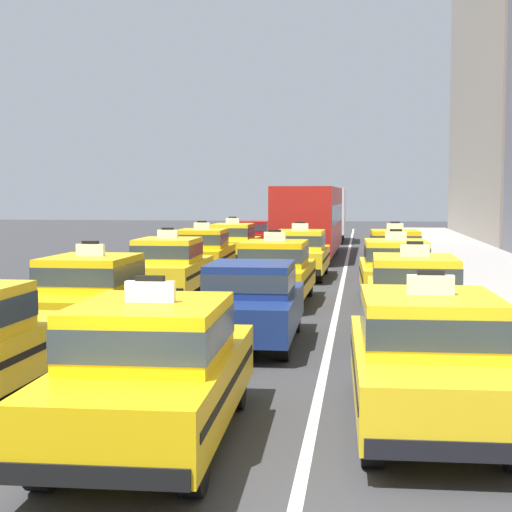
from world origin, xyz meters
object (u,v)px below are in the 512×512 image
object	(u,v)px
taxi_left_third	(169,266)
taxi_right_second	(414,295)
taxi_center_third	(275,270)
taxi_left_second	(93,295)
taxi_center_fourth	(300,253)
taxi_right_fourth	(394,253)
box_truck_center_sixth	(326,213)
sedan_center_second	(251,301)
taxi_right_third	(395,269)
taxi_right_nearest	(428,357)
taxi_center_nearest	(153,369)
taxi_left_fifth	(233,242)
bus_center_fifth	(310,218)
sedan_left_sixth	(253,236)
taxi_left_fourth	(202,251)

from	to	relation	value
taxi_left_third	taxi_right_second	bearing A→B (deg)	-41.45
taxi_left_third	taxi_center_third	size ratio (longest dim) A/B	1.00
taxi_left_second	taxi_center_fourth	size ratio (longest dim) A/B	1.00
taxi_center_fourth	taxi_right_fourth	world-z (taller)	same
taxi_center_fourth	box_truck_center_sixth	xyz separation A→B (m)	(-0.04, 21.44, 0.90)
sedan_center_second	taxi_right_third	xyz separation A→B (m)	(3.00, 6.53, 0.03)
taxi_right_second	taxi_right_nearest	bearing A→B (deg)	-92.12
taxi_center_third	box_truck_center_sixth	size ratio (longest dim) A/B	0.66
taxi_left_second	taxi_center_nearest	world-z (taller)	same
taxi_center_nearest	taxi_right_third	xyz separation A→B (m)	(3.28, 12.63, 0.00)
taxi_left_fifth	bus_center_fifth	world-z (taller)	bus_center_fifth
taxi_left_second	taxi_center_fourth	xyz separation A→B (m)	(3.24, 11.90, 0.00)
taxi_left_third	taxi_center_third	world-z (taller)	same
bus_center_fifth	taxi_right_second	size ratio (longest dim) A/B	2.46
taxi_right_fourth	taxi_right_third	bearing A→B (deg)	-92.25
taxi_center_third	sedan_left_sixth	bearing A→B (deg)	99.71
taxi_left_fifth	taxi_right_nearest	distance (m)	23.68
taxi_left_fifth	taxi_left_second	bearing A→B (deg)	-89.84
sedan_left_sixth	taxi_right_fourth	distance (m)	13.04
taxi_left_second	box_truck_center_sixth	xyz separation A→B (m)	(3.20, 33.34, 0.90)
taxi_center_third	taxi_right_second	world-z (taller)	same
bus_center_fifth	taxi_right_nearest	world-z (taller)	bus_center_fifth
taxi_center_fourth	bus_center_fifth	world-z (taller)	bus_center_fifth
taxi_left_fourth	taxi_center_third	xyz separation A→B (m)	(3.33, -6.72, 0.00)
taxi_right_third	taxi_right_fourth	distance (m)	6.10
sedan_left_sixth	taxi_center_third	world-z (taller)	taxi_center_third
taxi_left_second	taxi_left_fifth	distance (m)	17.62
taxi_center_nearest	taxi_center_fourth	bearing A→B (deg)	89.09
sedan_center_second	bus_center_fifth	size ratio (longest dim) A/B	0.38
taxi_left_fourth	sedan_left_sixth	xyz separation A→B (m)	(0.21, 11.48, -0.03)
taxi_left_third	sedan_left_sixth	bearing A→B (deg)	90.02
taxi_left_second	box_truck_center_sixth	distance (m)	33.50
taxi_right_second	taxi_right_fourth	size ratio (longest dim) A/B	1.00
taxi_left_second	taxi_left_fourth	bearing A→B (deg)	91.22
taxi_left_third	taxi_right_fourth	xyz separation A→B (m)	(6.50, 5.99, 0.00)
taxi_right_third	taxi_left_fourth	bearing A→B (deg)	137.66
taxi_left_second	box_truck_center_sixth	bearing A→B (deg)	84.53
sedan_left_sixth	taxi_center_nearest	size ratio (longest dim) A/B	0.94
taxi_center_nearest	taxi_right_fourth	distance (m)	19.05
taxi_left_second	taxi_right_nearest	size ratio (longest dim) A/B	0.99
taxi_left_fifth	sedan_center_second	bearing A→B (deg)	-79.61
box_truck_center_sixth	taxi_right_third	world-z (taller)	box_truck_center_sixth
taxi_left_fifth	taxi_right_second	distance (m)	18.05
taxi_left_fifth	taxi_right_nearest	bearing A→B (deg)	-74.87
taxi_left_fourth	taxi_left_fifth	bearing A→B (deg)	87.78
taxi_right_nearest	taxi_center_nearest	bearing A→B (deg)	-160.93
sedan_left_sixth	sedan_center_second	xyz separation A→B (m)	(3.27, -23.92, 0.00)
taxi_center_fourth	taxi_left_second	bearing A→B (deg)	-105.23
taxi_left_third	taxi_right_nearest	size ratio (longest dim) A/B	1.00
sedan_left_sixth	taxi_center_third	bearing A→B (deg)	-80.29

